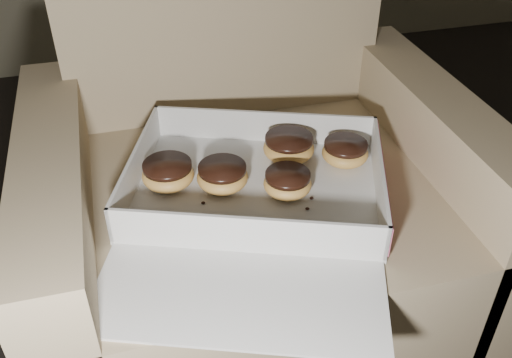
{
  "coord_description": "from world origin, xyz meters",
  "views": [
    {
      "loc": [
        -0.61,
        0.02,
        1.01
      ],
      "look_at": [
        -0.4,
        0.8,
        0.41
      ],
      "focal_mm": 40.0,
      "sensor_mm": 36.0,
      "label": 1
    }
  ],
  "objects": [
    {
      "name": "armchair",
      "position": [
        -0.38,
        0.88,
        0.27
      ],
      "size": [
        0.82,
        0.69,
        0.86
      ],
      "color": "#8C7B59",
      "rests_on": "floor"
    },
    {
      "name": "bakery_box",
      "position": [
        -0.41,
        0.76,
        0.4
      ],
      "size": [
        0.58,
        0.63,
        0.07
      ],
      "rotation": [
        0.0,
        0.0,
        -0.36
      ],
      "color": "silver",
      "rests_on": "armchair"
    },
    {
      "name": "donut_a",
      "position": [
        -0.35,
        0.77,
        0.41
      ],
      "size": [
        0.08,
        0.08,
        0.04
      ],
      "color": "gold",
      "rests_on": "bakery_box"
    },
    {
      "name": "donut_b",
      "position": [
        -0.21,
        0.84,
        0.41
      ],
      "size": [
        0.09,
        0.09,
        0.04
      ],
      "color": "gold",
      "rests_on": "bakery_box"
    },
    {
      "name": "donut_c",
      "position": [
        -0.45,
        0.82,
        0.42
      ],
      "size": [
        0.09,
        0.09,
        0.05
      ],
      "color": "gold",
      "rests_on": "bakery_box"
    },
    {
      "name": "donut_d",
      "position": [
        -0.54,
        0.85,
        0.42
      ],
      "size": [
        0.09,
        0.09,
        0.05
      ],
      "color": "gold",
      "rests_on": "bakery_box"
    },
    {
      "name": "donut_e",
      "position": [
        -0.31,
        0.88,
        0.42
      ],
      "size": [
        0.1,
        0.1,
        0.05
      ],
      "color": "gold",
      "rests_on": "bakery_box"
    },
    {
      "name": "crumb_a",
      "position": [
        -0.49,
        0.78,
        0.39
      ],
      "size": [
        0.01,
        0.01,
        0.0
      ],
      "primitive_type": "ellipsoid",
      "color": "black",
      "rests_on": "bakery_box"
    },
    {
      "name": "crumb_b",
      "position": [
        -0.31,
        0.75,
        0.39
      ],
      "size": [
        0.01,
        0.01,
        0.0
      ],
      "primitive_type": "ellipsoid",
      "color": "black",
      "rests_on": "bakery_box"
    },
    {
      "name": "crumb_c",
      "position": [
        -0.38,
        0.64,
        0.39
      ],
      "size": [
        0.01,
        0.01,
        0.0
      ],
      "primitive_type": "ellipsoid",
      "color": "black",
      "rests_on": "bakery_box"
    },
    {
      "name": "crumb_d",
      "position": [
        -0.33,
        0.72,
        0.39
      ],
      "size": [
        0.01,
        0.01,
        0.0
      ],
      "primitive_type": "ellipsoid",
      "color": "black",
      "rests_on": "bakery_box"
    }
  ]
}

